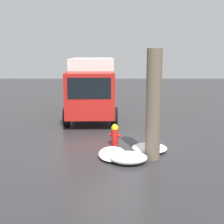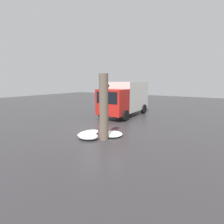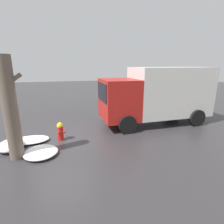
{
  "view_description": "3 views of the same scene",
  "coord_description": "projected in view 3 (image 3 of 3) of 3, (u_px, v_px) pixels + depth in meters",
  "views": [
    {
      "loc": [
        -11.21,
        0.07,
        3.42
      ],
      "look_at": [
        2.14,
        0.11,
        0.86
      ],
      "focal_mm": 50.0,
      "sensor_mm": 36.0,
      "label": 1
    },
    {
      "loc": [
        -8.9,
        -6.6,
        3.14
      ],
      "look_at": [
        2.59,
        0.91,
        0.73
      ],
      "focal_mm": 28.0,
      "sensor_mm": 36.0,
      "label": 2
    },
    {
      "loc": [
        0.41,
        -7.51,
        3.21
      ],
      "look_at": [
        2.5,
        0.58,
        0.96
      ],
      "focal_mm": 28.0,
      "sensor_mm": 36.0,
      "label": 3
    }
  ],
  "objects": [
    {
      "name": "snow_pile_curbside",
      "position": [
        30.0,
        140.0,
        7.51
      ],
      "size": [
        1.56,
        0.92,
        0.19
      ],
      "color": "white",
      "rests_on": "ground_plane"
    },
    {
      "name": "snow_pile_by_hydrant",
      "position": [
        11.0,
        145.0,
        6.87
      ],
      "size": [
        0.98,
        1.19,
        0.33
      ],
      "color": "white",
      "rests_on": "ground_plane"
    },
    {
      "name": "tree_trunk",
      "position": [
        10.0,
        109.0,
        5.81
      ],
      "size": [
        0.73,
        0.48,
        3.54
      ],
      "color": "#6B5B4C",
      "rests_on": "ground_plane"
    },
    {
      "name": "ground_plane",
      "position": [
        61.0,
        140.0,
        7.76
      ],
      "size": [
        60.0,
        60.0,
        0.0
      ],
      "primitive_type": "plane",
      "color": "#333033"
    },
    {
      "name": "delivery_truck",
      "position": [
        158.0,
        94.0,
        9.71
      ],
      "size": [
        6.15,
        2.66,
        3.1
      ],
      "rotation": [
        0.0,
        0.0,
        1.6
      ],
      "color": "red",
      "rests_on": "ground_plane"
    },
    {
      "name": "fire_hydrant",
      "position": [
        60.0,
        131.0,
        7.65
      ],
      "size": [
        0.36,
        0.45,
        0.81
      ],
      "rotation": [
        0.0,
        0.0,
        5.88
      ],
      "color": "red",
      "rests_on": "ground_plane"
    },
    {
      "name": "snow_pile_by_tree",
      "position": [
        41.0,
        152.0,
        6.43
      ],
      "size": [
        1.21,
        1.23,
        0.22
      ],
      "color": "white",
      "rests_on": "ground_plane"
    }
  ]
}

